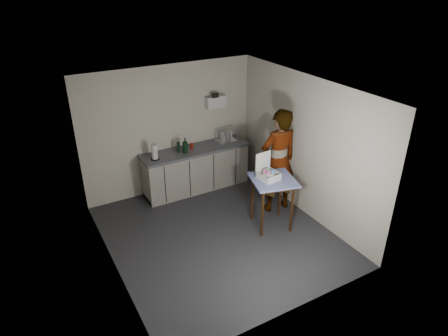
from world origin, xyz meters
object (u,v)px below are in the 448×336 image
soap_bottle (185,145)px  dish_rack (226,138)px  kitchen_counter (196,170)px  paper_towel (155,152)px  standing_man (278,161)px  dark_bottle (178,147)px  soda_can (192,146)px  side_table (273,185)px  bakery_box (268,174)px

soap_bottle → dish_rack: (1.00, 0.12, -0.09)m
kitchen_counter → soap_bottle: size_ratio=7.13×
kitchen_counter → paper_towel: 1.08m
kitchen_counter → dish_rack: (0.75, 0.04, 0.55)m
standing_man → dark_bottle: standing_man is taller
soap_bottle → soda_can: bearing=28.7°
paper_towel → dish_rack: bearing=3.6°
side_table → paper_towel: (-1.46, 1.83, 0.23)m
side_table → dark_bottle: 2.14m
soda_can → dark_bottle: dark_bottle is taller
soda_can → kitchen_counter: bearing=-19.1°
side_table → soda_can: size_ratio=7.29×
standing_man → dark_bottle: (-1.35, 1.48, 0.01)m
soda_can → dish_rack: size_ratio=0.32×
paper_towel → soap_bottle: bearing=-1.4°
side_table → dark_bottle: (-0.93, 1.91, 0.19)m
dish_rack → bakery_box: bearing=-97.4°
side_table → bakery_box: (-0.07, 0.06, 0.22)m
soap_bottle → soda_can: size_ratio=2.42×
kitchen_counter → side_table: size_ratio=2.37×
soda_can → bakery_box: bakery_box is taller
standing_man → soap_bottle: (-1.25, 1.38, 0.06)m
side_table → bakery_box: 0.24m
standing_man → soap_bottle: 1.86m
side_table → paper_towel: 2.35m
standing_man → paper_towel: (-1.88, 1.40, 0.05)m
standing_man → dish_rack: (-0.25, 1.50, -0.03)m
standing_man → dark_bottle: size_ratio=9.53×
standing_man → soda_can: (-1.06, 1.48, -0.03)m
side_table → dish_rack: dish_rack is taller
soap_bottle → paper_towel: 0.63m
dish_rack → standing_man: bearing=-80.5°
dish_rack → bakery_box: (-0.24, -1.87, 0.07)m
soda_can → dish_rack: bearing=1.3°
kitchen_counter → dish_rack: bearing=3.1°
dark_bottle → dish_rack: (1.10, 0.02, -0.04)m
kitchen_counter → standing_man: standing_man is taller
bakery_box → dish_rack: bearing=77.9°
soda_can → paper_towel: (-0.81, -0.09, 0.08)m
dish_rack → paper_towel: bearing=-176.4°
standing_man → soap_bottle: bearing=-44.9°
dark_bottle → bakery_box: bakery_box is taller
side_table → kitchen_counter: bearing=121.8°
side_table → soap_bottle: bearing=129.3°
paper_towel → bakery_box: bearing=-52.0°
kitchen_counter → soap_bottle: soap_bottle is taller
standing_man → soda_can: bearing=-51.3°
soda_can → paper_towel: 0.82m
kitchen_counter → dish_rack: size_ratio=5.47×
bakery_box → paper_towel: bearing=123.3°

